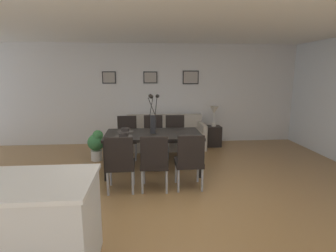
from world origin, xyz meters
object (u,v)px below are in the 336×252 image
(dining_chair_mid_right, at_px, (175,134))
(framed_picture_left, at_px, (109,78))
(sofa, at_px, (166,137))
(side_table, at_px, (213,136))
(dining_chair_far_left, at_px, (155,160))
(bowl_near_right, at_px, (125,129))
(table_lamp, at_px, (214,112))
(dining_chair_near_left, at_px, (120,161))
(dining_chair_near_right, at_px, (127,135))
(bowl_near_left, at_px, (123,134))
(framed_picture_center, at_px, (150,77))
(potted_plant, at_px, (96,144))
(centerpiece_vase, at_px, (153,119))
(dining_chair_mid_left, at_px, (190,159))
(dining_chair_far_right, at_px, (153,134))
(dining_table, at_px, (153,137))
(framed_picture_right, at_px, (191,77))

(dining_chair_mid_right, height_order, framed_picture_left, framed_picture_left)
(sofa, bearing_deg, side_table, 1.52)
(dining_chair_far_left, relative_size, bowl_near_right, 5.41)
(side_table, height_order, table_lamp, table_lamp)
(dining_chair_near_left, xyz_separation_m, sofa, (0.90, 2.51, -0.23))
(dining_chair_near_right, bearing_deg, bowl_near_left, -89.10)
(table_lamp, xyz_separation_m, framed_picture_left, (-2.65, 0.45, 0.85))
(dining_chair_near_left, height_order, framed_picture_center, framed_picture_center)
(bowl_near_left, relative_size, framed_picture_center, 0.47)
(sofa, relative_size, potted_plant, 2.88)
(centerpiece_vase, bearing_deg, framed_picture_center, 90.03)
(dining_chair_near_right, bearing_deg, bowl_near_right, -88.50)
(dining_chair_far_left, relative_size, sofa, 0.48)
(dining_chair_mid_left, xyz_separation_m, framed_picture_center, (-0.55, 2.97, 1.23))
(dining_chair_far_left, xyz_separation_m, dining_chair_far_right, (0.04, 1.83, 0.00))
(dining_chair_mid_right, distance_m, side_table, 1.34)
(bowl_near_left, bearing_deg, dining_chair_near_left, -90.46)
(dining_chair_near_left, relative_size, sofa, 0.48)
(dining_chair_near_right, height_order, bowl_near_right, dining_chair_near_right)
(table_lamp, bearing_deg, dining_table, -134.27)
(bowl_near_left, bearing_deg, dining_table, 22.14)
(sofa, bearing_deg, table_lamp, 1.52)
(dining_chair_mid_right, xyz_separation_m, side_table, (1.07, 0.76, -0.25))
(dining_chair_mid_left, distance_m, dining_chair_mid_right, 1.76)
(dining_chair_near_right, bearing_deg, dining_chair_far_left, -72.89)
(dining_chair_mid_right, bearing_deg, dining_chair_far_right, 174.38)
(sofa, height_order, table_lamp, table_lamp)
(side_table, bearing_deg, dining_chair_near_right, -160.60)
(dining_chair_far_left, bearing_deg, dining_chair_mid_right, 73.36)
(dining_chair_mid_right, xyz_separation_m, framed_picture_center, (-0.52, 1.21, 1.23))
(dining_chair_far_right, distance_m, framed_picture_center, 1.69)
(dining_chair_near_right, relative_size, dining_chair_mid_left, 1.00)
(dining_chair_near_right, relative_size, sofa, 0.48)
(bowl_near_right, bearing_deg, potted_plant, 143.26)
(dining_chair_mid_left, xyz_separation_m, bowl_near_left, (-1.09, 0.66, 0.27))
(dining_chair_near_right, distance_m, dining_chair_mid_left, 2.08)
(dining_chair_near_right, bearing_deg, framed_picture_right, 36.82)
(dining_chair_far_right, xyz_separation_m, dining_chair_mid_left, (0.52, -1.81, 0.00))
(bowl_near_right, bearing_deg, centerpiece_vase, -21.98)
(sofa, distance_m, side_table, 1.24)
(side_table, height_order, framed_picture_right, framed_picture_right)
(dining_chair_mid_right, bearing_deg, centerpiece_vase, -120.73)
(dining_table, xyz_separation_m, framed_picture_center, (0.00, 2.09, 1.08))
(dining_table, relative_size, framed_picture_right, 4.28)
(dining_chair_mid_left, distance_m, framed_picture_left, 3.60)
(side_table, bearing_deg, centerpiece_vase, -134.27)
(dining_chair_near_left, xyz_separation_m, table_lamp, (2.14, 2.54, 0.38))
(framed_picture_center, height_order, framed_picture_right, framed_picture_right)
(dining_table, xyz_separation_m, dining_chair_far_left, (-0.01, -0.90, -0.15))
(dining_chair_far_right, height_order, framed_picture_right, framed_picture_right)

